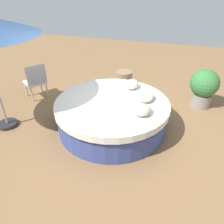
% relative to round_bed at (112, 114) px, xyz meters
% --- Properties ---
extents(ground_plane, '(16.00, 16.00, 0.00)m').
position_rel_round_bed_xyz_m(ground_plane, '(0.00, 0.00, -0.34)').
color(ground_plane, olive).
extents(round_bed, '(2.48, 2.48, 0.67)m').
position_rel_round_bed_xyz_m(round_bed, '(0.00, 0.00, 0.00)').
color(round_bed, '#38478C').
rests_on(round_bed, ground_plane).
extents(throw_pillow_0, '(0.40, 0.35, 0.19)m').
position_rel_round_bed_xyz_m(throw_pillow_0, '(-0.29, -0.69, 0.42)').
color(throw_pillow_0, beige).
rests_on(throw_pillow_0, round_bed).
extents(throw_pillow_1, '(0.50, 0.36, 0.15)m').
position_rel_round_bed_xyz_m(throw_pillow_1, '(0.31, -0.67, 0.40)').
color(throw_pillow_1, beige).
rests_on(throw_pillow_1, round_bed).
extents(throw_pillow_2, '(0.40, 0.31, 0.21)m').
position_rel_round_bed_xyz_m(throw_pillow_2, '(0.77, -0.25, 0.43)').
color(throw_pillow_2, white).
rests_on(throw_pillow_2, round_bed).
extents(patio_chair, '(0.71, 0.70, 0.98)m').
position_rel_round_bed_xyz_m(patio_chair, '(0.73, 2.42, 0.22)').
color(patio_chair, '#B7B7BC').
rests_on(patio_chair, ground_plane).
extents(planter, '(0.71, 0.71, 1.01)m').
position_rel_round_bed_xyz_m(planter, '(1.61, -1.96, 0.22)').
color(planter, gray).
rests_on(planter, ground_plane).
extents(side_table, '(0.50, 0.50, 0.51)m').
position_rel_round_bed_xyz_m(side_table, '(2.15, 0.28, -0.09)').
color(side_table, '#997A56').
rests_on(side_table, ground_plane).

